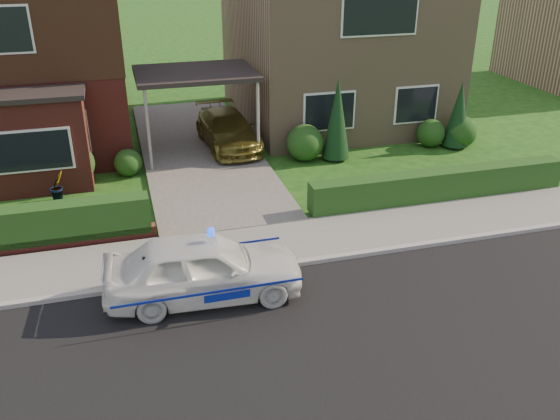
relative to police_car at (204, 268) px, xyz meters
name	(u,v)px	position (x,y,z in m)	size (l,w,h in m)	color
ground	(295,359)	(1.21, -2.40, -0.68)	(120.00, 120.00, 0.00)	#184512
road	(295,359)	(1.21, -2.40, -0.68)	(60.00, 6.00, 0.02)	black
kerb	(255,270)	(1.21, 0.65, -0.62)	(60.00, 0.16, 0.12)	#9E9993
sidewalk	(244,248)	(1.21, 1.70, -0.63)	(60.00, 2.00, 0.10)	slate
driveway	(200,151)	(1.21, 8.60, -0.62)	(3.80, 12.00, 0.12)	#666059
house_left	(5,31)	(-4.57, 11.50, 3.13)	(7.50, 9.53, 7.25)	maroon
house_right	(334,22)	(7.01, 11.59, 2.98)	(7.50, 8.06, 7.25)	#9A7D5E
carport_link	(195,75)	(1.21, 8.55, 1.97)	(3.80, 3.00, 2.77)	black
hedge_right	(437,201)	(7.01, 2.95, -0.68)	(7.50, 0.55, 0.80)	#113814
shrub_left_mid	(71,164)	(-2.79, 6.90, -0.02)	(1.32, 1.32, 1.32)	#113814
shrub_left_near	(128,163)	(-1.19, 7.20, -0.26)	(0.84, 0.84, 0.84)	#113814
shrub_right_near	(305,143)	(4.41, 7.00, -0.08)	(1.20, 1.20, 1.20)	#113814
shrub_right_mid	(431,133)	(9.01, 7.10, -0.20)	(0.96, 0.96, 0.96)	#113814
shrub_right_far	(461,132)	(10.01, 6.80, -0.14)	(1.08, 1.08, 1.08)	#113814
conifer_a	(337,121)	(5.41, 6.80, 0.62)	(0.90, 0.90, 2.60)	black
conifer_b	(458,116)	(9.81, 6.80, 0.42)	(0.90, 0.90, 2.20)	black
police_car	(204,268)	(0.00, 0.00, 0.00)	(3.68, 4.09, 1.53)	white
driveway_car	(228,130)	(2.21, 8.71, 0.02)	(1.62, 3.99, 1.16)	olive
potted_plant_b	(57,187)	(-3.16, 5.85, -0.27)	(0.37, 0.46, 0.83)	gray
potted_plant_c	(131,215)	(-1.29, 3.60, -0.34)	(0.39, 0.39, 0.69)	gray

